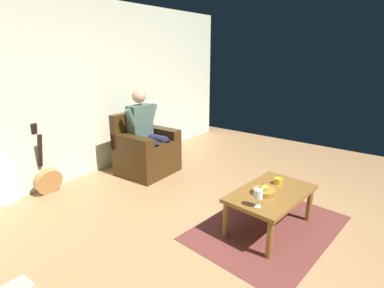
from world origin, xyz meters
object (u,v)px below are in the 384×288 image
at_px(armchair, 146,151).
at_px(wine_glass_near, 258,195).
at_px(guitar, 48,178).
at_px(fruit_bowl, 264,190).
at_px(coffee_table, 271,197).
at_px(candle_jar, 278,181).
at_px(person_seated, 146,129).

xyz_separation_m(armchair, wine_glass_near, (0.69, 2.22, 0.21)).
height_order(guitar, wine_glass_near, guitar).
distance_m(armchair, guitar, 1.42).
relative_size(wine_glass_near, fruit_bowl, 0.77).
height_order(coffee_table, wine_glass_near, wine_glass_near).
xyz_separation_m(fruit_bowl, candle_jar, (-0.33, 0.02, -0.01)).
bearing_deg(wine_glass_near, guitar, -76.69).
bearing_deg(guitar, person_seated, 158.86).
bearing_deg(guitar, fruit_bowl, 109.28).
relative_size(coffee_table, fruit_bowl, 4.51).
xyz_separation_m(person_seated, coffee_table, (0.31, 2.17, -0.33)).
distance_m(coffee_table, wine_glass_near, 0.42).
bearing_deg(armchair, guitar, -22.67).
bearing_deg(person_seated, wine_glass_near, 70.40).
bearing_deg(coffee_table, armchair, -98.08).
xyz_separation_m(person_seated, wine_glass_near, (0.69, 2.20, -0.15)).
height_order(fruit_bowl, candle_jar, fruit_bowl).
xyz_separation_m(armchair, person_seated, (-0.00, 0.02, 0.36)).
bearing_deg(armchair, coffee_table, 79.72).
bearing_deg(fruit_bowl, armchair, -100.66).
distance_m(armchair, fruit_bowl, 2.19).
relative_size(armchair, candle_jar, 10.24).
distance_m(person_seated, wine_glass_near, 2.31).
height_order(person_seated, fruit_bowl, person_seated).
bearing_deg(candle_jar, armchair, -92.07).
bearing_deg(guitar, candle_jar, 115.15).
bearing_deg(person_seated, coffee_table, 79.63).
distance_m(guitar, fruit_bowl, 2.81).
relative_size(armchair, coffee_table, 0.91).
distance_m(guitar, candle_jar, 2.95).
distance_m(guitar, wine_glass_near, 2.81).
bearing_deg(wine_glass_near, fruit_bowl, -166.65).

